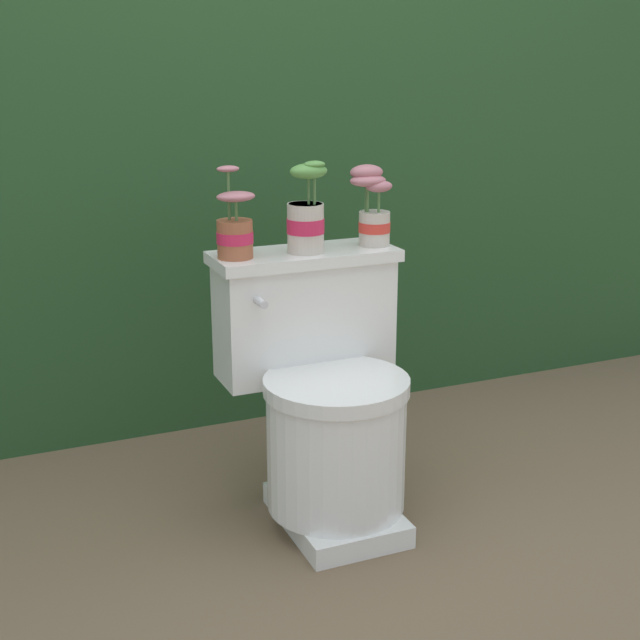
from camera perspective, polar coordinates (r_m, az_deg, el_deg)
ground_plane at (r=2.34m, az=1.62°, el=-12.97°), size 12.00×12.00×0.00m
hedge_backdrop at (r=3.21m, az=-7.70°, el=11.85°), size 4.28×0.99×1.78m
toilet at (r=2.27m, az=0.30°, el=-5.16°), size 0.48×0.49×0.67m
potted_plant_left at (r=2.19m, az=-5.47°, el=5.75°), size 0.10×0.09×0.23m
potted_plant_midleft at (r=2.24m, az=-0.89°, el=6.59°), size 0.10×0.10×0.23m
potted_plant_middle at (r=2.32m, az=3.38°, el=7.17°), size 0.11×0.08×0.21m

